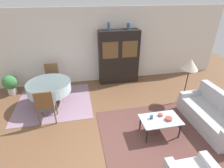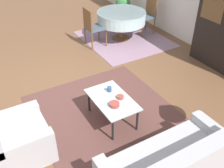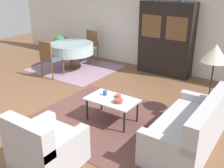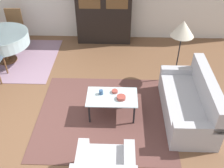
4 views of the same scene
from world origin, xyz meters
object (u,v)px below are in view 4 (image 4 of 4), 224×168
at_px(display_cabinet, 104,7).
at_px(floor_lamp, 183,30).
at_px(bowl, 121,98).
at_px(dining_chair_far, 14,25).
at_px(cup, 101,92).
at_px(dining_table, 2,39).
at_px(couch, 190,103).
at_px(bowl_small, 115,91).
at_px(coffee_table, 112,99).

distance_m(display_cabinet, floor_lamp, 2.50).
distance_m(display_cabinet, bowl, 3.16).
distance_m(display_cabinet, dining_chair_far, 2.46).
height_order(cup, bowl, cup).
relative_size(display_cabinet, floor_lamp, 1.38).
bearing_deg(dining_table, display_cabinet, 25.56).
distance_m(couch, dining_table, 4.60).
height_order(dining_table, cup, dining_table).
height_order(display_cabinet, bowl_small, display_cabinet).
bearing_deg(cup, floor_lamp, 35.89).
height_order(dining_chair_far, floor_lamp, floor_lamp).
distance_m(coffee_table, bowl, 0.20).
xyz_separation_m(display_cabinet, dining_table, (-2.41, -1.15, -0.37)).
relative_size(dining_chair_far, floor_lamp, 0.69).
distance_m(floor_lamp, bowl_small, 1.90).
height_order(display_cabinet, bowl, display_cabinet).
relative_size(display_cabinet, bowl_small, 17.20).
height_order(coffee_table, bowl, bowl).
bearing_deg(dining_chair_far, dining_table, 90.00).
xyz_separation_m(dining_table, bowl, (2.90, -1.93, -0.13)).
bearing_deg(dining_table, bowl, -33.69).
distance_m(display_cabinet, dining_table, 2.70).
height_order(dining_table, bowl, dining_table).
height_order(display_cabinet, floor_lamp, display_cabinet).
bearing_deg(bowl_small, display_cabinet, 97.14).
relative_size(dining_table, cup, 14.61).
relative_size(dining_chair_far, cup, 11.17).
distance_m(couch, dining_chair_far, 5.00).
height_order(couch, coffee_table, couch).
distance_m(cup, bowl_small, 0.26).
height_order(display_cabinet, cup, display_cabinet).
xyz_separation_m(dining_chair_far, cup, (2.52, -2.67, -0.07)).
height_order(coffee_table, dining_chair_far, dining_chair_far).
height_order(coffee_table, cup, cup).
distance_m(floor_lamp, bowl, 1.93).
xyz_separation_m(cup, bowl_small, (0.26, 0.06, -0.02)).
height_order(couch, bowl_small, couch).
height_order(bowl, bowl_small, bowl).
height_order(coffee_table, bowl_small, bowl_small).
xyz_separation_m(coffee_table, dining_table, (-2.73, 1.87, 0.20)).
bearing_deg(couch, display_cabinet, 30.74).
xyz_separation_m(coffee_table, floor_lamp, (1.40, 1.24, 0.82)).
distance_m(dining_table, dining_chair_far, 0.87).
bearing_deg(dining_table, couch, -23.78).
bearing_deg(display_cabinet, bowl_small, -82.86).
xyz_separation_m(couch, dining_chair_far, (-4.20, 2.71, 0.25)).
bearing_deg(cup, dining_chair_far, 133.34).
bearing_deg(floor_lamp, couch, -86.97).
bearing_deg(dining_table, floor_lamp, -8.78).
bearing_deg(coffee_table, couch, 0.99).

